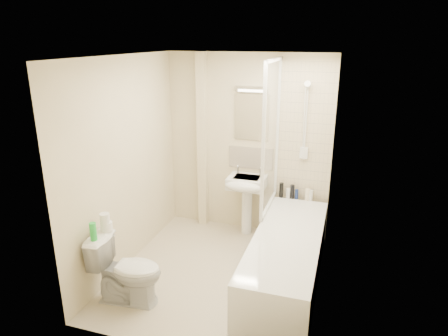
% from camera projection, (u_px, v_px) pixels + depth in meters
% --- Properties ---
extents(floor, '(2.50, 2.50, 0.00)m').
position_uv_depth(floor, '(219.00, 273.00, 4.56)').
color(floor, '#C5B59B').
rests_on(floor, ground).
extents(wall_back, '(2.20, 0.02, 2.40)m').
position_uv_depth(wall_back, '(248.00, 145.00, 5.32)').
color(wall_back, beige).
rests_on(wall_back, ground).
extents(wall_left, '(0.02, 2.50, 2.40)m').
position_uv_depth(wall_left, '(126.00, 165.00, 4.50)').
color(wall_left, beige).
rests_on(wall_left, ground).
extents(wall_right, '(0.02, 2.50, 2.40)m').
position_uv_depth(wall_right, '(325.00, 186.00, 3.87)').
color(wall_right, beige).
rests_on(wall_right, ground).
extents(ceiling, '(2.20, 2.50, 0.02)m').
position_uv_depth(ceiling, '(217.00, 56.00, 3.81)').
color(ceiling, white).
rests_on(ceiling, wall_back).
extents(tile_back, '(0.70, 0.01, 1.75)m').
position_uv_depth(tile_back, '(305.00, 133.00, 5.02)').
color(tile_back, beige).
rests_on(tile_back, wall_back).
extents(tile_right, '(0.01, 2.10, 1.75)m').
position_uv_depth(tile_right, '(327.00, 161.00, 3.89)').
color(tile_right, beige).
rests_on(tile_right, wall_right).
extents(pipe_boxing, '(0.12, 0.12, 2.40)m').
position_uv_depth(pipe_boxing, '(202.00, 143.00, 5.44)').
color(pipe_boxing, beige).
rests_on(pipe_boxing, ground).
extents(splashback, '(0.60, 0.02, 0.30)m').
position_uv_depth(splashback, '(251.00, 158.00, 5.35)').
color(splashback, beige).
rests_on(splashback, wall_back).
extents(mirror, '(0.46, 0.01, 0.60)m').
position_uv_depth(mirror, '(252.00, 117.00, 5.18)').
color(mirror, white).
rests_on(mirror, wall_back).
extents(strip_light, '(0.42, 0.07, 0.07)m').
position_uv_depth(strip_light, '(252.00, 89.00, 5.04)').
color(strip_light, silver).
rests_on(strip_light, wall_back).
extents(bathtub, '(0.70, 2.10, 0.55)m').
position_uv_depth(bathtub, '(286.00, 258.00, 4.34)').
color(bathtub, white).
rests_on(bathtub, ground).
extents(shower_screen, '(0.04, 0.92, 1.80)m').
position_uv_depth(shower_screen, '(271.00, 137.00, 4.72)').
color(shower_screen, white).
rests_on(shower_screen, bathtub).
extents(shower_fixture, '(0.10, 0.16, 0.99)m').
position_uv_depth(shower_fixture, '(305.00, 124.00, 4.95)').
color(shower_fixture, white).
rests_on(shower_fixture, wall_back).
extents(pedestal_sink, '(0.49, 0.46, 0.94)m').
position_uv_depth(pedestal_sink, '(246.00, 190.00, 5.26)').
color(pedestal_sink, white).
rests_on(pedestal_sink, ground).
extents(bottle_black_a, '(0.05, 0.05, 0.20)m').
position_uv_depth(bottle_black_a, '(281.00, 190.00, 5.27)').
color(bottle_black_a, black).
rests_on(bottle_black_a, bathtub).
extents(bottle_white_a, '(0.05, 0.05, 0.13)m').
position_uv_depth(bottle_white_a, '(288.00, 193.00, 5.25)').
color(bottle_white_a, white).
rests_on(bottle_white_a, bathtub).
extents(bottle_black_b, '(0.05, 0.05, 0.19)m').
position_uv_depth(bottle_black_b, '(292.00, 192.00, 5.23)').
color(bottle_black_b, black).
rests_on(bottle_black_b, bathtub).
extents(bottle_blue, '(0.04, 0.04, 0.13)m').
position_uv_depth(bottle_blue, '(297.00, 194.00, 5.22)').
color(bottle_blue, navy).
rests_on(bottle_blue, bathtub).
extents(bottle_cream, '(0.07, 0.07, 0.15)m').
position_uv_depth(bottle_cream, '(308.00, 195.00, 5.18)').
color(bottle_cream, beige).
rests_on(bottle_cream, bathtub).
extents(bottle_white_b, '(0.06, 0.06, 0.14)m').
position_uv_depth(bottle_white_b, '(311.00, 195.00, 5.17)').
color(bottle_white_b, silver).
rests_on(bottle_white_b, bathtub).
extents(toilet, '(0.55, 0.78, 0.71)m').
position_uv_depth(toilet, '(127.00, 270.00, 3.99)').
color(toilet, white).
rests_on(toilet, ground).
extents(toilet_roll_lower, '(0.12, 0.12, 0.10)m').
position_uv_depth(toilet_roll_lower, '(106.00, 226.00, 4.01)').
color(toilet_roll_lower, white).
rests_on(toilet_roll_lower, toilet).
extents(toilet_roll_upper, '(0.10, 0.10, 0.10)m').
position_uv_depth(toilet_roll_upper, '(105.00, 218.00, 3.97)').
color(toilet_roll_upper, white).
rests_on(toilet_roll_upper, toilet_roll_lower).
extents(green_bottle, '(0.06, 0.06, 0.18)m').
position_uv_depth(green_bottle, '(93.00, 232.00, 3.81)').
color(green_bottle, green).
rests_on(green_bottle, toilet).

